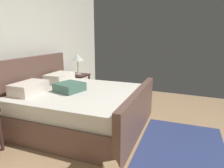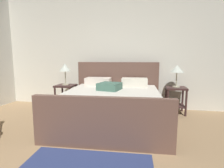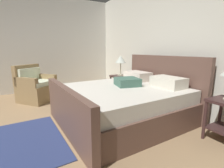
{
  "view_description": "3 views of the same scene",
  "coord_description": "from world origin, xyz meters",
  "px_view_note": "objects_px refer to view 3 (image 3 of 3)",
  "views": [
    {
      "loc": [
        -2.51,
        0.3,
        1.54
      ],
      "look_at": [
        0.57,
        1.67,
        0.7
      ],
      "focal_mm": 32.03,
      "sensor_mm": 36.0,
      "label": 1
    },
    {
      "loc": [
        0.83,
        -1.14,
        1.23
      ],
      "look_at": [
        0.23,
        2.0,
        0.77
      ],
      "focal_mm": 28.5,
      "sensor_mm": 36.0,
      "label": 2
    },
    {
      "loc": [
        2.64,
        0.58,
        1.26
      ],
      "look_at": [
        0.47,
        1.75,
        0.76
      ],
      "focal_mm": 26.78,
      "sensor_mm": 36.0,
      "label": 3
    }
  ],
  "objects_px": {
    "nightstand_left": "(120,83)",
    "armchair": "(36,87)",
    "bed": "(125,102)",
    "table_lamp_left": "(121,60)"
  },
  "relations": [
    {
      "from": "nightstand_left",
      "to": "armchair",
      "type": "xyz_separation_m",
      "value": [
        -0.76,
        -2.01,
        -0.06
      ]
    },
    {
      "from": "armchair",
      "to": "nightstand_left",
      "type": "bearing_deg",
      "value": 69.42
    },
    {
      "from": "bed",
      "to": "table_lamp_left",
      "type": "distance_m",
      "value": 1.6
    },
    {
      "from": "bed",
      "to": "nightstand_left",
      "type": "relative_size",
      "value": 3.69
    },
    {
      "from": "table_lamp_left",
      "to": "armchair",
      "type": "height_order",
      "value": "table_lamp_left"
    },
    {
      "from": "armchair",
      "to": "table_lamp_left",
      "type": "bearing_deg",
      "value": 69.42
    },
    {
      "from": "nightstand_left",
      "to": "bed",
      "type": "bearing_deg",
      "value": -27.98
    },
    {
      "from": "bed",
      "to": "nightstand_left",
      "type": "height_order",
      "value": "bed"
    },
    {
      "from": "bed",
      "to": "nightstand_left",
      "type": "xyz_separation_m",
      "value": [
        -1.29,
        0.68,
        0.06
      ]
    },
    {
      "from": "armchair",
      "to": "bed",
      "type": "bearing_deg",
      "value": 32.97
    }
  ]
}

